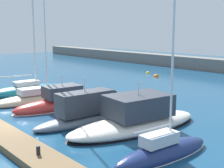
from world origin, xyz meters
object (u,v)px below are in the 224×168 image
Objects in this scene: motorboat_slate_fourth at (89,113)px; mooring_buoy_orange at (156,77)px; motorboat_red_third at (61,102)px; sailboat_sand_second at (38,99)px; motorboat_ivory_fifth at (137,119)px; sailboat_teal_nearest at (26,90)px; dock_bollard at (38,150)px; mooring_buoy_yellow at (148,73)px; sailboat_navy_sixth at (163,151)px.

motorboat_slate_fourth is 11.45× the size of mooring_buoy_orange.
mooring_buoy_orange is at bearing 32.87° from motorboat_slate_fourth.
motorboat_red_third is 0.96× the size of motorboat_slate_fourth.
mooring_buoy_orange is at bearing 12.39° from sailboat_sand_second.
motorboat_red_third is 0.81× the size of motorboat_ivory_fifth.
sailboat_sand_second reaches higher than sailboat_teal_nearest.
dock_bollard is at bearing -168.85° from motorboat_ivory_fifth.
motorboat_red_third reaches higher than mooring_buoy_orange.
sailboat_teal_nearest is 1.43× the size of motorboat_ivory_fifth.
sailboat_teal_nearest is 11.71m from motorboat_slate_fourth.
mooring_buoy_yellow is (-5.91, 20.68, -0.24)m from sailboat_sand_second.
motorboat_slate_fourth is at bearing -87.90° from sailboat_sand_second.
sailboat_teal_nearest is at bearing 88.28° from sailboat_navy_sixth.
mooring_buoy_yellow is 32.14m from dock_bollard.
dock_bollard is at bearing 147.39° from sailboat_navy_sixth.
motorboat_slate_fourth is at bearing 121.26° from motorboat_ivory_fifth.
sailboat_sand_second reaches higher than motorboat_ivory_fifth.
dock_bollard is (8.33, -6.40, 0.09)m from motorboat_red_third.
motorboat_slate_fourth is at bearing -90.99° from sailboat_teal_nearest.
sailboat_navy_sixth is 17.34× the size of mooring_buoy_yellow.
sailboat_teal_nearest is 3.63m from sailboat_sand_second.
sailboat_sand_second reaches higher than motorboat_slate_fourth.
sailboat_teal_nearest is at bearing -83.39° from mooring_buoy_yellow.
sailboat_teal_nearest is 19.13m from sailboat_navy_sixth.
sailboat_sand_second reaches higher than sailboat_navy_sixth.
sailboat_teal_nearest reaches higher than mooring_buoy_orange.
motorboat_slate_fourth is (11.68, -0.80, 0.23)m from sailboat_teal_nearest.
motorboat_ivory_fifth is at bearing 94.37° from dock_bollard.
sailboat_navy_sixth is at bearing -47.68° from mooring_buoy_orange.
sailboat_sand_second is 25.68× the size of mooring_buoy_yellow.
sailboat_sand_second is at bearing -95.88° from sailboat_teal_nearest.
motorboat_red_third is 4.60m from motorboat_slate_fourth.
dock_bollard is (-3.61, -5.02, 0.27)m from sailboat_navy_sixth.
dock_bollard is at bearing -113.32° from sailboat_sand_second.
motorboat_slate_fourth is 0.85× the size of motorboat_ivory_fifth.
sailboat_sand_second is at bearing 89.20° from sailboat_navy_sixth.
sailboat_navy_sixth is 23.28× the size of dock_bollard.
sailboat_teal_nearest is 14.90m from motorboat_ivory_fifth.
motorboat_red_third is at bearing 86.34° from motorboat_slate_fourth.
motorboat_ivory_fifth is 1.00× the size of sailboat_navy_sixth.
sailboat_sand_second is 13.34m from dock_bollard.
sailboat_sand_second is 1.48× the size of motorboat_ivory_fifth.
motorboat_red_third is at bearing -65.11° from mooring_buoy_yellow.
dock_bollard is at bearing -110.35° from sailboat_teal_nearest.
mooring_buoy_yellow is at bearing 30.41° from motorboat_red_third.
motorboat_ivory_fifth is at bearing -84.54° from sailboat_teal_nearest.
dock_bollard is at bearing -56.41° from mooring_buoy_yellow.
sailboat_teal_nearest reaches higher than dock_bollard.
sailboat_navy_sixth is 13.54× the size of mooring_buoy_orange.
sailboat_navy_sixth is at bearing -111.89° from motorboat_ivory_fifth.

